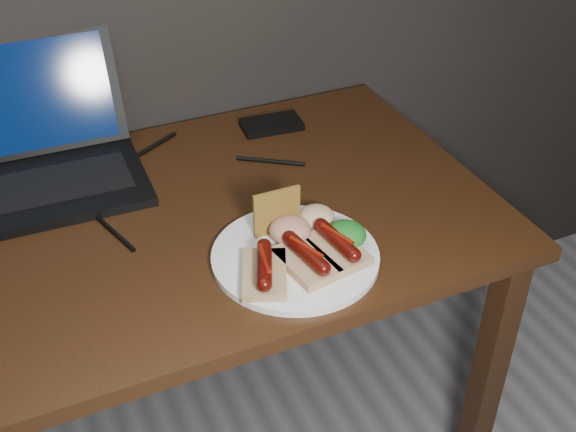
# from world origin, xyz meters

# --- Properties ---
(desk) EXTENTS (1.40, 0.70, 0.75)m
(desk) POSITION_xyz_m (0.00, 1.38, 0.66)
(desk) COLOR #341F0D
(desk) RESTS_ON ground
(laptop) EXTENTS (0.40, 0.34, 0.25)m
(laptop) POSITION_xyz_m (-0.09, 1.62, 0.80)
(laptop) COLOR black
(laptop) RESTS_ON desk
(hard_drive) EXTENTS (0.14, 0.08, 0.02)m
(hard_drive) POSITION_xyz_m (0.41, 1.62, 0.76)
(hard_drive) COLOR black
(hard_drive) RESTS_ON desk
(desk_cables) EXTENTS (0.88, 0.36, 0.01)m
(desk_cables) POSITION_xyz_m (-0.03, 1.50, 0.75)
(desk_cables) COLOR black
(desk_cables) RESTS_ON desk
(plate) EXTENTS (0.34, 0.34, 0.01)m
(plate) POSITION_xyz_m (0.27, 1.19, 0.76)
(plate) COLOR white
(plate) RESTS_ON desk
(bread_sausage_left) EXTENTS (0.11, 0.13, 0.04)m
(bread_sausage_left) POSITION_xyz_m (0.20, 1.15, 0.78)
(bread_sausage_left) COLOR tan
(bread_sausage_left) RESTS_ON plate
(bread_sausage_center) EXTENTS (0.09, 0.13, 0.04)m
(bread_sausage_center) POSITION_xyz_m (0.27, 1.15, 0.78)
(bread_sausage_center) COLOR tan
(bread_sausage_center) RESTS_ON plate
(bread_sausage_right) EXTENTS (0.08, 0.12, 0.04)m
(bread_sausage_right) POSITION_xyz_m (0.33, 1.16, 0.78)
(bread_sausage_right) COLOR tan
(bread_sausage_right) RESTS_ON plate
(crispbread) EXTENTS (0.08, 0.01, 0.08)m
(crispbread) POSITION_xyz_m (0.26, 1.26, 0.80)
(crispbread) COLOR olive
(crispbread) RESTS_ON plate
(salad_greens) EXTENTS (0.07, 0.07, 0.04)m
(salad_greens) POSITION_xyz_m (0.36, 1.18, 0.78)
(salad_greens) COLOR #0F4E16
(salad_greens) RESTS_ON plate
(salsa_mound) EXTENTS (0.07, 0.07, 0.04)m
(salsa_mound) POSITION_xyz_m (0.28, 1.23, 0.78)
(salsa_mound) COLOR maroon
(salsa_mound) RESTS_ON plate
(coleslaw_mound) EXTENTS (0.06, 0.06, 0.04)m
(coleslaw_mound) POSITION_xyz_m (0.33, 1.25, 0.78)
(coleslaw_mound) COLOR beige
(coleslaw_mound) RESTS_ON plate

